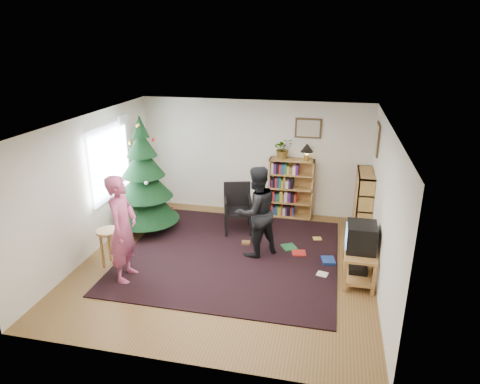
% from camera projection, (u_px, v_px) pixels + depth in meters
% --- Properties ---
extents(floor, '(5.00, 5.00, 0.00)m').
position_uv_depth(floor, '(227.00, 263.00, 7.53)').
color(floor, brown).
rests_on(floor, ground).
extents(ceiling, '(5.00, 5.00, 0.00)m').
position_uv_depth(ceiling, '(225.00, 122.00, 6.67)').
color(ceiling, white).
rests_on(ceiling, wall_back).
extents(wall_back, '(5.00, 0.02, 2.50)m').
position_uv_depth(wall_back, '(254.00, 157.00, 9.39)').
color(wall_back, silver).
rests_on(wall_back, floor).
extents(wall_front, '(5.00, 0.02, 2.50)m').
position_uv_depth(wall_front, '(172.00, 274.00, 4.81)').
color(wall_front, silver).
rests_on(wall_front, floor).
extents(wall_left, '(0.02, 5.00, 2.50)m').
position_uv_depth(wall_left, '(90.00, 186.00, 7.60)').
color(wall_left, silver).
rests_on(wall_left, floor).
extents(wall_right, '(0.02, 5.00, 2.50)m').
position_uv_depth(wall_right, '(383.00, 209.00, 6.60)').
color(wall_right, silver).
rests_on(wall_right, floor).
extents(rug, '(3.80, 3.60, 0.02)m').
position_uv_depth(rug, '(231.00, 254.00, 7.80)').
color(rug, black).
rests_on(rug, floor).
extents(window_pane, '(0.04, 1.20, 1.40)m').
position_uv_depth(window_pane, '(107.00, 163.00, 8.06)').
color(window_pane, silver).
rests_on(window_pane, wall_left).
extents(curtain, '(0.06, 0.35, 1.60)m').
position_uv_depth(curtain, '(126.00, 154.00, 8.69)').
color(curtain, white).
rests_on(curtain, wall_left).
extents(picture_back, '(0.55, 0.03, 0.42)m').
position_uv_depth(picture_back, '(308.00, 128.00, 8.90)').
color(picture_back, '#4C3319').
rests_on(picture_back, wall_back).
extents(picture_right, '(0.03, 0.50, 0.60)m').
position_uv_depth(picture_right, '(377.00, 139.00, 7.96)').
color(picture_right, '#4C3319').
rests_on(picture_right, wall_right).
extents(christmas_tree, '(1.31, 1.31, 2.37)m').
position_uv_depth(christmas_tree, '(144.00, 185.00, 8.46)').
color(christmas_tree, '#3F2816').
rests_on(christmas_tree, rug).
extents(bookshelf_back, '(0.95, 0.30, 1.30)m').
position_uv_depth(bookshelf_back, '(291.00, 187.00, 9.28)').
color(bookshelf_back, '#AC833D').
rests_on(bookshelf_back, floor).
extents(bookshelf_right, '(0.30, 0.95, 1.30)m').
position_uv_depth(bookshelf_right, '(363.00, 203.00, 8.43)').
color(bookshelf_right, '#AC833D').
rests_on(bookshelf_right, floor).
extents(tv_stand, '(0.49, 0.88, 0.55)m').
position_uv_depth(tv_stand, '(359.00, 262.00, 6.92)').
color(tv_stand, '#AC833D').
rests_on(tv_stand, floor).
extents(crt_tv, '(0.47, 0.50, 0.44)m').
position_uv_depth(crt_tv, '(361.00, 237.00, 6.76)').
color(crt_tv, black).
rests_on(crt_tv, tv_stand).
extents(armchair, '(0.67, 0.68, 0.99)m').
position_uv_depth(armchair, '(239.00, 205.00, 8.65)').
color(armchair, black).
rests_on(armchair, rug).
extents(stool, '(0.40, 0.40, 0.66)m').
position_uv_depth(stool, '(108.00, 238.00, 7.31)').
color(stool, '#AC833D').
rests_on(stool, floor).
extents(person_standing, '(0.46, 0.67, 1.78)m').
position_uv_depth(person_standing, '(123.00, 229.00, 6.77)').
color(person_standing, '#AB4469').
rests_on(person_standing, rug).
extents(person_by_chair, '(1.03, 1.02, 1.67)m').
position_uv_depth(person_by_chair, '(256.00, 212.00, 7.55)').
color(person_by_chair, black).
rests_on(person_by_chair, rug).
extents(potted_plant, '(0.50, 0.47, 0.45)m').
position_uv_depth(potted_plant, '(283.00, 149.00, 9.02)').
color(potted_plant, gray).
rests_on(potted_plant, bookshelf_back).
extents(table_lamp, '(0.27, 0.27, 0.36)m').
position_uv_depth(table_lamp, '(307.00, 149.00, 8.91)').
color(table_lamp, '#A57F33').
rests_on(table_lamp, bookshelf_back).
extents(floor_clutter, '(1.76, 1.52, 0.08)m').
position_uv_depth(floor_clutter, '(300.00, 252.00, 7.84)').
color(floor_clutter, '#A51E19').
rests_on(floor_clutter, rug).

